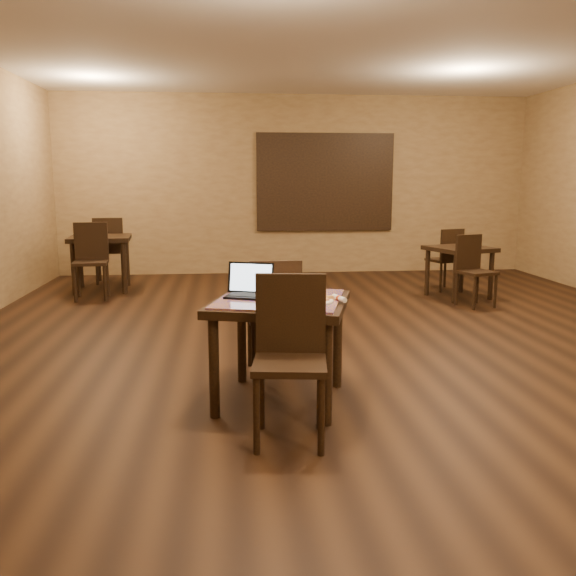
{
  "coord_description": "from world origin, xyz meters",
  "views": [
    {
      "loc": [
        -1.14,
        -5.46,
        1.59
      ],
      "look_at": [
        -0.74,
        -1.32,
        0.85
      ],
      "focal_mm": 38.0,
      "sensor_mm": 36.0,
      "label": 1
    }
  ],
  "objects": [
    {
      "name": "ground",
      "position": [
        0.0,
        0.0,
        0.0
      ],
      "size": [
        10.0,
        10.0,
        0.0
      ],
      "primitive_type": "plane",
      "color": "black",
      "rests_on": "ground"
    },
    {
      "name": "wall_back",
      "position": [
        0.0,
        5.0,
        1.5
      ],
      "size": [
        8.0,
        0.02,
        3.0
      ],
      "primitive_type": "cube",
      "color": "#967A4C",
      "rests_on": "ground"
    },
    {
      "name": "ceiling",
      "position": [
        0.0,
        0.0,
        3.0
      ],
      "size": [
        8.0,
        10.0,
        0.02
      ],
      "primitive_type": "cube",
      "rotation": [
        3.14,
        0.0,
        0.0
      ],
      "color": "silver",
      "rests_on": "wall_back"
    },
    {
      "name": "mural",
      "position": [
        0.5,
        4.96,
        1.55
      ],
      "size": [
        2.34,
        0.05,
        1.64
      ],
      "color": "#285895",
      "rests_on": "wall_back"
    },
    {
      "name": "tiled_table",
      "position": [
        -0.79,
        -1.24,
        0.66
      ],
      "size": [
        1.13,
        1.13,
        0.76
      ],
      "rotation": [
        0.0,
        0.0,
        -0.27
      ],
      "color": "black",
      "rests_on": "ground"
    },
    {
      "name": "chair_main_near",
      "position": [
        -0.78,
        -1.85,
        0.57
      ],
      "size": [
        0.49,
        0.49,
        1.01
      ],
      "rotation": [
        0.0,
        0.0,
        -0.13
      ],
      "color": "black",
      "rests_on": "ground"
    },
    {
      "name": "chair_main_far",
      "position": [
        -0.79,
        -0.62,
        0.54
      ],
      "size": [
        0.44,
        0.44,
        0.96
      ],
      "rotation": [
        0.0,
        0.0,
        3.2
      ],
      "color": "black",
      "rests_on": "ground"
    },
    {
      "name": "laptop",
      "position": [
        -0.99,
        -1.13,
        0.82
      ],
      "size": [
        0.4,
        0.37,
        0.23
      ],
      "rotation": [
        0.0,
        0.0,
        -0.35
      ],
      "color": "black",
      "rests_on": "tiled_table"
    },
    {
      "name": "plate",
      "position": [
        -0.57,
        -1.42,
        0.77
      ],
      "size": [
        0.26,
        0.26,
        0.01
      ],
      "primitive_type": "cylinder",
      "color": "white",
      "rests_on": "tiled_table"
    },
    {
      "name": "pizza_slice",
      "position": [
        -0.57,
        -1.42,
        0.79
      ],
      "size": [
        0.26,
        0.26,
        0.02
      ],
      "primitive_type": null,
      "rotation": [
        0.0,
        0.0,
        0.29
      ],
      "color": "beige",
      "rests_on": "plate"
    },
    {
      "name": "pizza_pan",
      "position": [
        -0.67,
        -1.0,
        0.77
      ],
      "size": [
        0.38,
        0.38,
        0.01
      ],
      "primitive_type": "cylinder",
      "color": "silver",
      "rests_on": "tiled_table"
    },
    {
      "name": "pizza_whole",
      "position": [
        -0.67,
        -1.0,
        0.78
      ],
      "size": [
        0.34,
        0.34,
        0.02
      ],
      "color": "beige",
      "rests_on": "pizza_pan"
    },
    {
      "name": "spatula",
      "position": [
        -0.65,
        -1.02,
        0.79
      ],
      "size": [
        0.19,
        0.24,
        0.01
      ],
      "primitive_type": "cube",
      "rotation": [
        0.0,
        0.0,
        0.53
      ],
      "color": "silver",
      "rests_on": "pizza_whole"
    },
    {
      "name": "napkin_roll",
      "position": [
        -0.39,
        -1.38,
        0.78
      ],
      "size": [
        0.08,
        0.17,
        0.04
      ],
      "rotation": [
        0.0,
        0.0,
        0.29
      ],
      "color": "white",
      "rests_on": "tiled_table"
    },
    {
      "name": "other_table_a",
      "position": [
        1.96,
        2.49,
        0.58
      ],
      "size": [
        0.94,
        0.94,
        0.7
      ],
      "rotation": [
        0.0,
        0.0,
        0.32
      ],
      "color": "black",
      "rests_on": "ground"
    },
    {
      "name": "other_table_a_chair_near",
      "position": [
        1.94,
        1.96,
        0.51
      ],
      "size": [
        0.49,
        0.49,
        0.9
      ],
      "rotation": [
        0.0,
        0.0,
        0.32
      ],
      "color": "black",
      "rests_on": "ground"
    },
    {
      "name": "other_table_a_chair_far",
      "position": [
        1.99,
        3.02,
        0.51
      ],
      "size": [
        0.49,
        0.49,
        0.9
      ],
      "rotation": [
        0.0,
        0.0,
        3.46
      ],
      "color": "black",
      "rests_on": "ground"
    },
    {
      "name": "other_table_b",
      "position": [
        -3.0,
        3.53,
        0.66
      ],
      "size": [
        0.93,
        0.93,
        0.79
      ],
      "rotation": [
        0.0,
        0.0,
        0.1
      ],
      "color": "black",
      "rests_on": "ground"
    },
    {
      "name": "other_table_b_chair_near",
      "position": [
        -3.01,
        2.94,
        0.58
      ],
      "size": [
        0.49,
        0.49,
        1.02
      ],
      "rotation": [
        0.0,
        0.0,
        0.1
      ],
      "color": "black",
      "rests_on": "ground"
    },
    {
      "name": "other_table_b_chair_far",
      "position": [
        -2.99,
        4.13,
        0.58
      ],
      "size": [
        0.49,
        0.49,
        1.02
      ],
      "rotation": [
        0.0,
        0.0,
        3.24
      ],
      "color": "black",
      "rests_on": "ground"
    }
  ]
}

